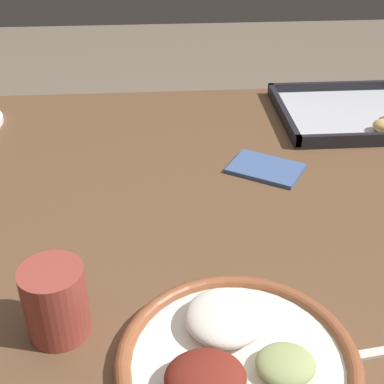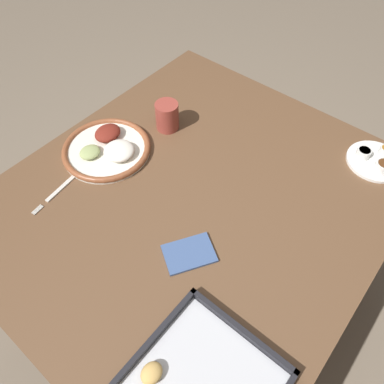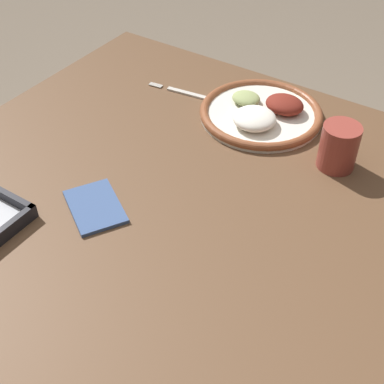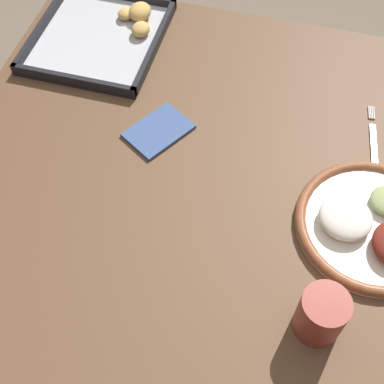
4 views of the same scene
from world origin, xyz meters
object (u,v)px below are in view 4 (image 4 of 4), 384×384
object	(u,v)px
drinking_cup	(321,315)
napkin	(158,131)
fork	(374,147)
baking_tray	(105,34)
dinner_plate	(372,225)

from	to	relation	value
drinking_cup	napkin	size ratio (longest dim) A/B	0.61
fork	baking_tray	distance (m)	0.67
fork	napkin	xyz separation A→B (m)	(-0.08, 0.44, 0.00)
dinner_plate	fork	distance (m)	0.20
fork	baking_tray	size ratio (longest dim) A/B	0.62
drinking_cup	napkin	world-z (taller)	drinking_cup
fork	napkin	bearing A→B (deg)	92.67
baking_tray	napkin	bearing A→B (deg)	-140.03
dinner_plate	napkin	xyz separation A→B (m)	(0.12, 0.45, -0.01)
dinner_plate	baking_tray	size ratio (longest dim) A/B	0.88
dinner_plate	drinking_cup	xyz separation A→B (m)	(-0.21, 0.07, 0.03)
napkin	drinking_cup	bearing A→B (deg)	-131.59
dinner_plate	fork	world-z (taller)	dinner_plate
napkin	fork	bearing A→B (deg)	-80.18
fork	baking_tray	world-z (taller)	baking_tray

